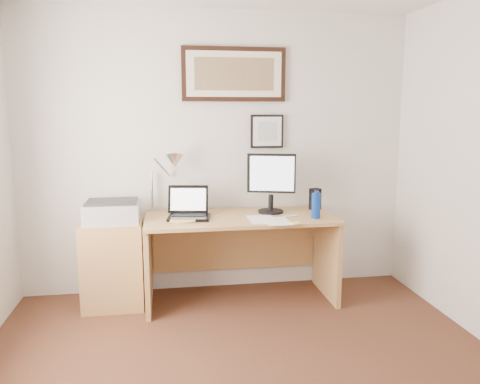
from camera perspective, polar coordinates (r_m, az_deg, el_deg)
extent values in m
cube|color=silver|center=(4.24, -2.77, 4.67)|extent=(3.50, 0.02, 2.50)
cube|color=#AC8048|center=(4.11, -15.18, -8.49)|extent=(0.50, 0.40, 0.73)
cylinder|color=navy|center=(3.94, 9.24, -1.66)|extent=(0.07, 0.07, 0.21)
cylinder|color=navy|center=(3.92, 9.29, -0.01)|extent=(0.04, 0.04, 0.02)
cube|color=black|center=(4.28, 9.14, -0.85)|extent=(0.11, 0.10, 0.19)
cube|color=white|center=(3.86, 2.71, -3.34)|extent=(0.22, 0.31, 0.00)
cube|color=white|center=(3.79, 4.52, -3.59)|extent=(0.20, 0.29, 0.00)
cube|color=#E1DD6A|center=(3.74, 6.83, -3.78)|extent=(0.09, 0.09, 0.01)
cylinder|color=white|center=(3.97, 6.25, -2.93)|extent=(0.14, 0.06, 0.02)
imported|color=#DFC568|center=(3.90, -8.43, -3.18)|extent=(0.23, 0.29, 0.02)
cube|color=#AC8048|center=(3.98, 0.02, -3.19)|extent=(1.60, 0.70, 0.03)
cube|color=#AC8048|center=(4.04, -11.11, -8.71)|extent=(0.04, 0.65, 0.72)
cube|color=#AC8048|center=(4.27, 10.52, -7.68)|extent=(0.04, 0.65, 0.72)
cube|color=#AC8048|center=(4.36, -0.66, -5.87)|extent=(1.50, 0.03, 0.55)
cube|color=black|center=(3.91, -6.21, -3.08)|extent=(0.37, 0.29, 0.02)
cube|color=black|center=(3.93, -6.24, -2.79)|extent=(0.30, 0.17, 0.00)
cube|color=black|center=(4.01, -6.34, -0.87)|extent=(0.35, 0.13, 0.23)
cube|color=white|center=(4.00, -6.34, -0.90)|extent=(0.30, 0.10, 0.18)
cylinder|color=black|center=(4.13, 3.76, -2.38)|extent=(0.22, 0.22, 0.02)
cylinder|color=black|center=(4.11, 3.78, -1.29)|extent=(0.04, 0.04, 0.14)
cube|color=black|center=(4.06, 3.85, 2.29)|extent=(0.41, 0.15, 0.34)
cube|color=silver|center=(4.04, 3.91, 2.25)|extent=(0.37, 0.11, 0.30)
cube|color=#AAAAAD|center=(3.99, -15.32, -2.41)|extent=(0.44, 0.34, 0.16)
cube|color=#2D2D2D|center=(3.97, -15.37, -1.14)|extent=(0.40, 0.30, 0.02)
cylinder|color=silver|center=(4.18, -10.68, 0.00)|extent=(0.02, 0.02, 0.36)
cylinder|color=silver|center=(4.09, -9.40, 2.94)|extent=(0.15, 0.23, 0.19)
cone|color=silver|center=(4.02, -8.00, 3.72)|extent=(0.16, 0.18, 0.15)
cube|color=black|center=(4.23, -0.73, 14.16)|extent=(0.92, 0.03, 0.47)
cube|color=#EBE2C5|center=(4.21, -0.69, 14.18)|extent=(0.84, 0.01, 0.39)
cube|color=brown|center=(4.21, -0.69, 14.18)|extent=(0.70, 0.00, 0.28)
cube|color=black|center=(4.27, 3.30, 7.39)|extent=(0.30, 0.02, 0.30)
cube|color=white|center=(4.26, 3.34, 7.38)|extent=(0.26, 0.00, 0.26)
cube|color=#ABB0B4|center=(4.25, 3.36, 7.38)|extent=(0.17, 0.00, 0.17)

